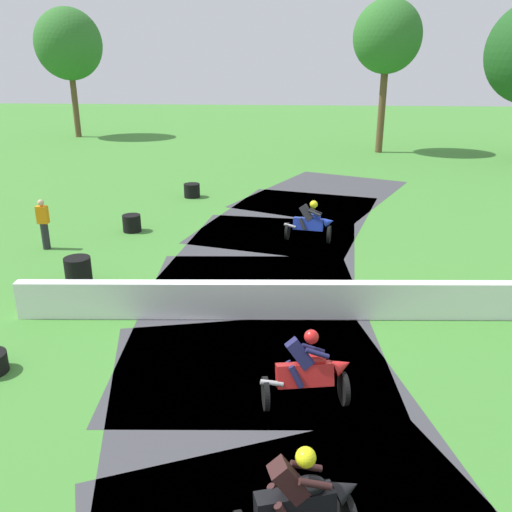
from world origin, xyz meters
TOP-DOWN VIEW (x-y plane):
  - ground_plane at (0.00, 0.00)m, footprint 120.00×120.00m
  - track_asphalt at (1.45, 0.10)m, footprint 11.55×34.66m
  - safety_barrier at (5.42, 0.38)m, footprint 21.83×1.81m
  - motorcycle_lead_blue at (1.53, 5.79)m, footprint 1.71×0.92m
  - motorcycle_chase_red at (1.31, -3.27)m, footprint 1.67×1.01m
  - motorcycle_trailing_black at (1.16, -6.28)m, footprint 1.68×1.06m
  - tire_stack_near at (-3.56, 11.48)m, footprint 0.70×0.70m
  - tire_stack_mid_a at (-4.75, 6.40)m, footprint 0.64×0.64m
  - tire_stack_mid_b at (-4.78, 1.54)m, footprint 0.71×0.71m
  - track_marshal at (-6.97, 4.38)m, footprint 0.34×0.24m
  - tree_far_left at (-15.85, 29.74)m, footprint 4.84×4.84m
  - tree_far_right at (6.29, 24.20)m, footprint 4.14×4.14m

SIDE VIEW (x-z plane):
  - ground_plane at x=0.00m, z-range 0.00..0.00m
  - track_asphalt at x=1.45m, z-range 0.00..0.01m
  - tire_stack_mid_a at x=-4.75m, z-range 0.00..0.60m
  - tire_stack_near at x=-3.56m, z-range 0.00..0.60m
  - tire_stack_mid_b at x=-4.78m, z-range 0.00..0.80m
  - safety_barrier at x=5.42m, z-range 0.00..0.90m
  - motorcycle_chase_red at x=1.31m, z-range -0.08..1.35m
  - motorcycle_lead_blue at x=1.53m, z-range -0.05..1.37m
  - motorcycle_trailing_black at x=1.16m, z-range -0.05..1.37m
  - track_marshal at x=-6.97m, z-range 0.00..1.63m
  - tree_far_left at x=-15.85m, z-range 2.04..11.27m
  - tree_far_right at x=6.29m, z-range 2.34..11.49m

